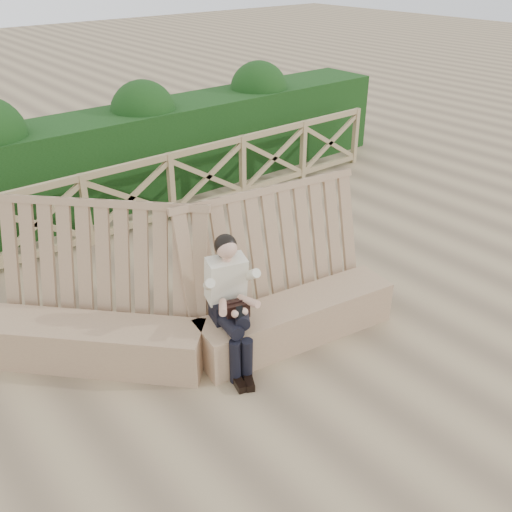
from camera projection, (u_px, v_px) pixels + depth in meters
ground at (285, 336)px, 6.46m from camera, size 60.00×60.00×0.00m
bench at (197, 314)px, 6.12m from camera, size 4.11×2.63×1.62m
woman at (230, 298)px, 5.73m from camera, size 0.55×0.87×1.43m
guardrail at (130, 198)px, 8.57m from camera, size 10.10×0.09×1.10m
hedge at (94, 165)px, 9.29m from camera, size 12.00×1.20×1.50m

